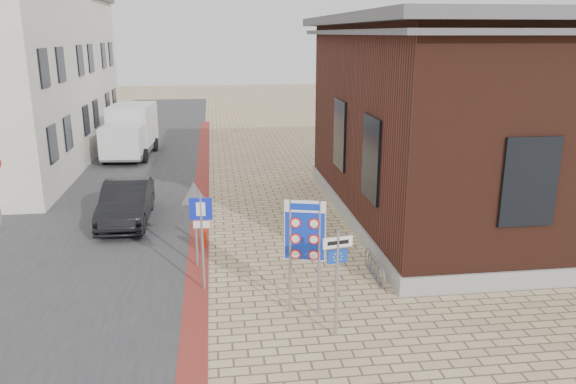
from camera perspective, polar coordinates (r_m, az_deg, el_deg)
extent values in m
plane|color=tan|center=(12.77, -0.25, -13.32)|extent=(120.00, 120.00, 0.00)
cube|color=#38383A|center=(27.09, -16.08, 1.96)|extent=(7.00, 60.00, 0.02)
cube|color=maroon|center=(21.96, -8.82, -0.77)|extent=(0.60, 40.00, 0.02)
cube|color=gray|center=(21.69, 21.47, -1.27)|extent=(12.15, 12.15, 0.50)
cube|color=#401E14|center=(21.03, 22.36, 7.23)|extent=(12.00, 12.00, 6.00)
cube|color=#535258|center=(20.86, 23.29, 15.79)|extent=(13.00, 13.00, 0.30)
cube|color=#535258|center=(20.85, 23.17, 14.70)|extent=(12.70, 12.70, 0.15)
cube|color=black|center=(16.06, 8.49, 3.37)|extent=(0.12, 1.60, 2.40)
cube|color=black|center=(19.86, 5.33, 5.85)|extent=(0.12, 1.60, 2.40)
cube|color=black|center=(14.55, 23.33, 0.93)|extent=(1.40, 0.12, 2.20)
cube|color=black|center=(23.03, -22.82, 4.55)|extent=(0.10, 1.10, 1.40)
cube|color=black|center=(25.32, -21.47, 5.61)|extent=(0.10, 1.10, 1.40)
cube|color=black|center=(22.71, -23.58, 11.48)|extent=(0.10, 1.10, 1.40)
cube|color=black|center=(25.03, -22.12, 11.92)|extent=(0.10, 1.10, 1.40)
cube|color=silver|center=(30.65, -26.33, 10.83)|extent=(7.00, 6.00, 8.80)
cube|color=black|center=(28.79, -19.84, 6.88)|extent=(0.10, 1.10, 1.40)
cube|color=black|center=(31.12, -18.96, 7.56)|extent=(0.10, 1.10, 1.40)
cube|color=black|center=(28.53, -20.38, 12.43)|extent=(0.10, 1.10, 1.40)
cube|color=black|center=(30.88, -19.43, 12.70)|extent=(0.10, 1.10, 1.40)
cube|color=silver|center=(36.41, -23.33, 11.08)|extent=(7.00, 6.00, 8.00)
cube|color=black|center=(34.63, -17.85, 8.42)|extent=(0.10, 1.10, 1.40)
cube|color=black|center=(36.98, -17.22, 8.90)|extent=(0.10, 1.10, 1.40)
cube|color=black|center=(34.42, -18.25, 13.04)|extent=(0.10, 1.10, 1.40)
cube|color=black|center=(36.78, -17.59, 13.22)|extent=(0.10, 1.10, 1.40)
torus|color=slate|center=(14.56, 9.43, -8.46)|extent=(0.04, 0.60, 0.60)
torus|color=slate|center=(14.82, 9.09, -7.99)|extent=(0.04, 0.60, 0.60)
torus|color=slate|center=(15.09, 8.77, -7.54)|extent=(0.04, 0.60, 0.60)
torus|color=slate|center=(15.35, 8.45, -7.10)|extent=(0.04, 0.60, 0.60)
torus|color=slate|center=(15.62, 8.15, -6.68)|extent=(0.04, 0.60, 0.60)
cube|color=slate|center=(15.19, 8.72, -8.44)|extent=(0.08, 1.60, 0.04)
imported|color=black|center=(19.76, -16.11, -1.04)|extent=(1.47, 4.22, 1.39)
cube|color=slate|center=(30.26, -15.64, 4.19)|extent=(2.33, 5.11, 0.23)
cube|color=silver|center=(28.45, -16.49, 4.92)|extent=(2.05, 1.72, 1.47)
cube|color=black|center=(27.74, -16.85, 5.21)|extent=(1.75, 0.22, 0.74)
cube|color=silver|center=(30.85, -15.49, 6.68)|extent=(2.29, 3.47, 2.03)
cylinder|color=black|center=(29.10, -18.10, 3.45)|extent=(0.29, 0.75, 0.74)
cylinder|color=black|center=(28.66, -14.36, 3.56)|extent=(0.29, 0.75, 0.74)
cylinder|color=black|center=(31.90, -16.78, 4.59)|extent=(0.29, 0.75, 0.74)
cylinder|color=black|center=(31.50, -13.36, 4.70)|extent=(0.29, 0.75, 0.74)
cylinder|color=gray|center=(12.72, 0.23, -6.65)|extent=(0.07, 0.07, 2.71)
cylinder|color=gray|center=(12.66, 3.18, -6.79)|extent=(0.07, 0.07, 2.71)
cube|color=white|center=(12.45, 1.73, -3.94)|extent=(0.90, 0.29, 1.39)
cube|color=#0F30BD|center=(12.45, 1.73, -3.94)|extent=(0.87, 0.28, 1.35)
cube|color=white|center=(12.27, 1.75, -1.48)|extent=(0.87, 0.29, 0.26)
cylinder|color=gray|center=(11.87, 4.97, -9.30)|extent=(0.07, 0.07, 2.38)
cube|color=white|center=(11.51, 5.08, -5.11)|extent=(0.64, 0.15, 0.23)
cube|color=#0F38B7|center=(11.62, 5.04, -6.53)|extent=(0.43, 0.12, 0.29)
cylinder|color=gray|center=(13.98, -8.70, -5.20)|extent=(0.07, 0.07, 2.49)
cube|color=#1021C2|center=(13.68, -8.85, -1.70)|extent=(0.55, 0.09, 0.55)
cube|color=white|center=(13.81, -8.78, -3.28)|extent=(0.40, 0.07, 0.18)
cylinder|color=gray|center=(15.42, -9.36, -3.54)|extent=(0.07, 0.07, 2.32)
cylinder|color=red|center=(17.05, -8.46, -3.97)|extent=(0.11, 0.11, 0.99)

